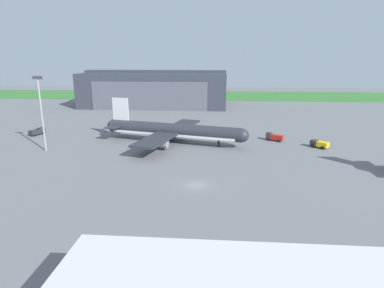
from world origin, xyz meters
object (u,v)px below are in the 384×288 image
(maintenance_hangar, at_px, (156,89))
(apron_light_mast, at_px, (41,108))
(airliner_far_left, at_px, (173,131))
(baggage_tug, at_px, (319,144))
(stair_truck, at_px, (37,132))
(pushback_tractor, at_px, (274,137))

(maintenance_hangar, bearing_deg, apron_light_mast, -98.77)
(maintenance_hangar, height_order, airliner_far_left, maintenance_hangar)
(maintenance_hangar, xyz_separation_m, airliner_far_left, (19.23, -77.28, -4.90))
(baggage_tug, bearing_deg, stair_truck, 174.06)
(airliner_far_left, bearing_deg, stair_truck, 171.45)
(airliner_far_left, height_order, stair_truck, airliner_far_left)
(pushback_tractor, xyz_separation_m, stair_truck, (-75.13, 1.94, -0.08))
(baggage_tug, bearing_deg, maintenance_hangar, 127.19)
(stair_truck, bearing_deg, pushback_tractor, -1.48)
(pushback_tractor, bearing_deg, stair_truck, 178.52)
(stair_truck, bearing_deg, apron_light_mast, -55.09)
(baggage_tug, height_order, stair_truck, stair_truck)
(airliner_far_left, bearing_deg, pushback_tractor, 9.16)
(maintenance_hangar, height_order, apron_light_mast, apron_light_mast)
(airliner_far_left, distance_m, apron_light_mast, 35.44)
(baggage_tug, distance_m, stair_truck, 86.66)
(pushback_tractor, height_order, stair_truck, pushback_tractor)
(apron_light_mast, bearing_deg, maintenance_hangar, 81.23)
(maintenance_hangar, height_order, stair_truck, maintenance_hangar)
(airliner_far_left, relative_size, stair_truck, 8.02)
(airliner_far_left, distance_m, pushback_tractor, 30.49)
(airliner_far_left, height_order, baggage_tug, airliner_far_left)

